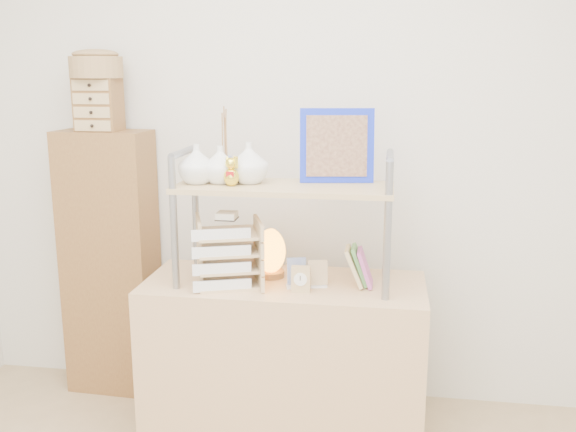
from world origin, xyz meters
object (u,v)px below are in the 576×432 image
letter_tray (228,256)px  salt_lamp (270,252)px  desk (284,363)px  cabinet (111,264)px

letter_tray → salt_lamp: 0.21m
desk → salt_lamp: size_ratio=5.56×
letter_tray → salt_lamp: bearing=40.8°
desk → cabinet: 1.07m
letter_tray → salt_lamp: size_ratio=1.49×
cabinet → salt_lamp: bearing=-16.3°
salt_lamp → desk: bearing=-42.5°
cabinet → salt_lamp: cabinet is taller
cabinet → letter_tray: 0.88m
desk → salt_lamp: bearing=137.5°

